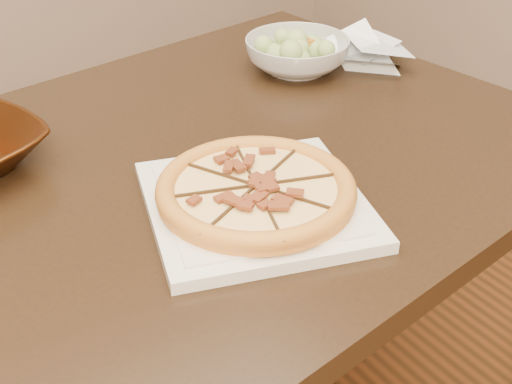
% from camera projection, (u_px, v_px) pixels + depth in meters
% --- Properties ---
extents(dining_table, '(1.45, 1.04, 0.75)m').
position_uv_depth(dining_table, '(162.00, 234.00, 1.12)').
color(dining_table, black).
rests_on(dining_table, floor).
extents(plate, '(0.37, 0.37, 0.02)m').
position_uv_depth(plate, '(256.00, 204.00, 0.98)').
color(plate, silver).
rests_on(plate, dining_table).
extents(pizza, '(0.27, 0.27, 0.03)m').
position_uv_depth(pizza, '(256.00, 190.00, 0.97)').
color(pizza, '#C57A29').
rests_on(pizza, plate).
extents(salad_bowl, '(0.22, 0.22, 0.06)m').
position_uv_depth(salad_bowl, '(297.00, 55.00, 1.39)').
color(salad_bowl, silver).
rests_on(salad_bowl, dining_table).
extents(salad, '(0.11, 0.11, 0.04)m').
position_uv_depth(salad, '(298.00, 30.00, 1.36)').
color(salad, '#B0C46B').
rests_on(salad, salad_bowl).
extents(cling_film, '(0.18, 0.16, 0.05)m').
position_uv_depth(cling_film, '(366.00, 54.00, 1.41)').
color(cling_film, white).
rests_on(cling_film, dining_table).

